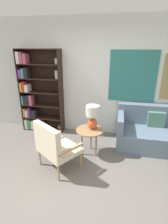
{
  "coord_description": "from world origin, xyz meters",
  "views": [
    {
      "loc": [
        0.74,
        -2.04,
        2.09
      ],
      "look_at": [
        0.12,
        1.0,
        0.9
      ],
      "focal_mm": 28.0,
      "sensor_mm": 36.0,
      "label": 1
    }
  ],
  "objects_px": {
    "couch": "(155,133)",
    "armchair": "(54,145)",
    "bookshelf": "(36,94)",
    "side_table": "(90,132)",
    "table_lamp": "(93,116)"
  },
  "relations": [
    {
      "from": "couch",
      "to": "armchair",
      "type": "bearing_deg",
      "value": -147.85
    },
    {
      "from": "couch",
      "to": "side_table",
      "type": "relative_size",
      "value": 3.02
    },
    {
      "from": "armchair",
      "to": "side_table",
      "type": "relative_size",
      "value": 1.63
    },
    {
      "from": "armchair",
      "to": "table_lamp",
      "type": "xyz_separation_m",
      "value": [
        0.56,
        0.66,
        0.32
      ]
    },
    {
      "from": "bookshelf",
      "to": "side_table",
      "type": "relative_size",
      "value": 3.7
    },
    {
      "from": "side_table",
      "to": "couch",
      "type": "bearing_deg",
      "value": 22.87
    },
    {
      "from": "table_lamp",
      "to": "couch",
      "type": "bearing_deg",
      "value": 21.4
    },
    {
      "from": "side_table",
      "to": "table_lamp",
      "type": "distance_m",
      "value": 0.34
    },
    {
      "from": "armchair",
      "to": "side_table",
      "type": "xyz_separation_m",
      "value": [
        0.52,
        0.61,
        -0.01
      ]
    },
    {
      "from": "side_table",
      "to": "table_lamp",
      "type": "xyz_separation_m",
      "value": [
        0.04,
        0.06,
        0.34
      ]
    },
    {
      "from": "bookshelf",
      "to": "table_lamp",
      "type": "bearing_deg",
      "value": -27.04
    },
    {
      "from": "bookshelf",
      "to": "couch",
      "type": "bearing_deg",
      "value": -5.49
    },
    {
      "from": "table_lamp",
      "to": "armchair",
      "type": "bearing_deg",
      "value": -130.34
    },
    {
      "from": "armchair",
      "to": "table_lamp",
      "type": "relative_size",
      "value": 1.84
    },
    {
      "from": "armchair",
      "to": "table_lamp",
      "type": "bearing_deg",
      "value": 49.66
    }
  ]
}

